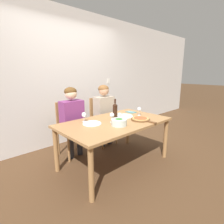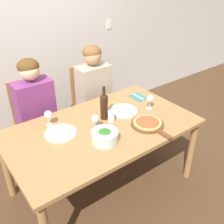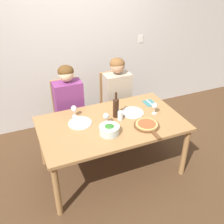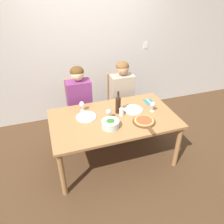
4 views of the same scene
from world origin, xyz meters
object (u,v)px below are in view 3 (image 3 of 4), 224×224
object	(u,v)px
person_man	(118,91)
wine_glass_centre	(106,117)
chair_right	(114,101)
person_woman	(69,100)
pizza_on_board	(147,125)
wine_glass_right	(155,106)
fork_on_napkin	(150,103)
wine_bottle	(116,107)
chair_left	(68,111)
dinner_plate_right	(133,112)
dinner_plate_left	(80,123)
broccoli_bowl	(109,130)
wine_glass_left	(74,109)
water_tumbler	(120,116)

from	to	relation	value
person_man	wine_glass_centre	size ratio (longest dim) A/B	8.12
chair_right	person_woman	bearing A→B (deg)	-171.00
pizza_on_board	wine_glass_centre	world-z (taller)	wine_glass_centre
wine_glass_right	fork_on_napkin	xyz separation A→B (m)	(0.08, 0.26, -0.10)
wine_bottle	chair_left	bearing A→B (deg)	120.98
chair_left	wine_bottle	distance (m)	0.91
chair_right	fork_on_napkin	distance (m)	0.68
dinner_plate_right	dinner_plate_left	bearing A→B (deg)	177.63
wine_glass_centre	dinner_plate_left	bearing A→B (deg)	154.64
person_woman	broccoli_bowl	size ratio (longest dim) A/B	5.40
dinner_plate_right	wine_glass_right	size ratio (longest dim) A/B	1.83
chair_right	wine_glass_left	size ratio (longest dim) A/B	6.35
water_tumbler	fork_on_napkin	size ratio (longest dim) A/B	0.59
chair_right	wine_glass_right	bearing A→B (deg)	-77.95
wine_bottle	wine_glass_centre	world-z (taller)	wine_bottle
wine_bottle	pizza_on_board	size ratio (longest dim) A/B	0.75
broccoli_bowl	dinner_plate_right	size ratio (longest dim) A/B	0.82
pizza_on_board	fork_on_napkin	size ratio (longest dim) A/B	2.44
person_woman	pizza_on_board	xyz separation A→B (m)	(0.68, -0.94, -0.00)
wine_bottle	fork_on_napkin	world-z (taller)	wine_bottle
chair_right	wine_glass_left	xyz separation A→B (m)	(-0.76, -0.52, 0.32)
chair_left	dinner_plate_left	world-z (taller)	chair_left
broccoli_bowl	pizza_on_board	bearing A→B (deg)	-4.85
broccoli_bowl	person_woman	bearing A→B (deg)	103.85
wine_glass_left	wine_glass_centre	distance (m)	0.43
dinner_plate_right	wine_glass_right	xyz separation A→B (m)	(0.25, -0.11, 0.10)
broccoli_bowl	pizza_on_board	size ratio (longest dim) A/B	0.52
person_man	fork_on_napkin	world-z (taller)	person_man
chair_right	pizza_on_board	distance (m)	1.08
fork_on_napkin	dinner_plate_left	bearing A→B (deg)	-173.45
wine_bottle	dinner_plate_right	xyz separation A→B (m)	(0.23, -0.01, -0.13)
person_woman	wine_glass_right	distance (m)	1.16
wine_glass_left	fork_on_napkin	world-z (taller)	wine_glass_left
person_man	wine_glass_left	xyz separation A→B (m)	(-0.76, -0.41, 0.09)
chair_right	pizza_on_board	size ratio (longest dim) A/B	2.18
chair_left	person_man	world-z (taller)	person_man
wine_glass_left	water_tumbler	bearing A→B (deg)	-29.70
broccoli_bowl	water_tumbler	xyz separation A→B (m)	(0.23, 0.22, 0.00)
chair_right	wine_glass_left	bearing A→B (deg)	-145.63
dinner_plate_right	water_tumbler	bearing A→B (deg)	-160.67
wine_glass_centre	pizza_on_board	bearing A→B (deg)	-28.13
pizza_on_board	fork_on_napkin	xyz separation A→B (m)	(0.31, 0.47, -0.01)
broccoli_bowl	wine_glass_centre	distance (m)	0.20
wine_bottle	wine_glass_centre	distance (m)	0.21
dinner_plate_left	chair_right	bearing A→B (deg)	43.31
person_man	wine_glass_centre	distance (m)	0.86
dinner_plate_left	pizza_on_board	size ratio (longest dim) A/B	0.63
wine_glass_centre	wine_glass_left	bearing A→B (deg)	133.43
fork_on_napkin	water_tumbler	bearing A→B (deg)	-157.92
dinner_plate_left	wine_glass_left	world-z (taller)	wine_glass_left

